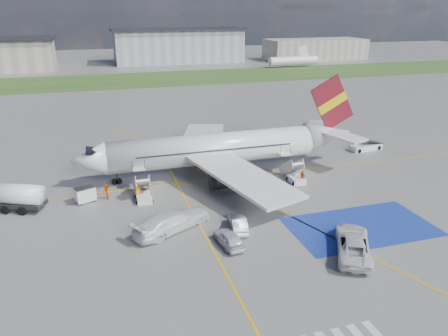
{
  "coord_description": "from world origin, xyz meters",
  "views": [
    {
      "loc": [
        -13.87,
        -36.39,
        20.12
      ],
      "look_at": [
        -0.74,
        6.62,
        3.5
      ],
      "focal_mm": 35.0,
      "sensor_mm": 36.0,
      "label": 1
    }
  ],
  "objects": [
    {
      "name": "ground",
      "position": [
        0.0,
        0.0,
        0.0
      ],
      "size": [
        400.0,
        400.0,
        0.0
      ],
      "primitive_type": "plane",
      "color": "#60605E",
      "rests_on": "ground"
    },
    {
      "name": "grass_strip",
      "position": [
        0.0,
        95.0,
        0.01
      ],
      "size": [
        400.0,
        30.0,
        0.01
      ],
      "primitive_type": "cube",
      "color": "#2D4C1E",
      "rests_on": "ground"
    },
    {
      "name": "taxiway_line_main",
      "position": [
        0.0,
        12.0,
        0.01
      ],
      "size": [
        120.0,
        0.2,
        0.01
      ],
      "primitive_type": "cube",
      "color": "gold",
      "rests_on": "ground"
    },
    {
      "name": "taxiway_line_cross",
      "position": [
        -5.0,
        -10.0,
        0.01
      ],
      "size": [
        0.2,
        60.0,
        0.01
      ],
      "primitive_type": "cube",
      "color": "gold",
      "rests_on": "ground"
    },
    {
      "name": "taxiway_line_diag",
      "position": [
        0.0,
        12.0,
        0.01
      ],
      "size": [
        20.71,
        56.45,
        0.01
      ],
      "primitive_type": "cube",
      "rotation": [
        0.0,
        0.0,
        0.35
      ],
      "color": "gold",
      "rests_on": "ground"
    },
    {
      "name": "staging_box",
      "position": [
        10.0,
        -4.0,
        0.01
      ],
      "size": [
        14.0,
        8.0,
        0.01
      ],
      "primitive_type": "cube",
      "color": "navy",
      "rests_on": "ground"
    },
    {
      "name": "terminal_centre",
      "position": [
        20.0,
        135.0,
        6.0
      ],
      "size": [
        48.0,
        18.0,
        12.0
      ],
      "primitive_type": "cube",
      "color": "gray",
      "rests_on": "ground"
    },
    {
      "name": "terminal_east",
      "position": [
        75.0,
        128.0,
        4.0
      ],
      "size": [
        40.0,
        16.0,
        8.0
      ],
      "primitive_type": "cube",
      "color": "gray",
      "rests_on": "ground"
    },
    {
      "name": "airliner",
      "position": [
        1.51,
        14.0,
        3.39
      ],
      "size": [
        36.81,
        32.95,
        11.92
      ],
      "color": "silver",
      "rests_on": "ground"
    },
    {
      "name": "airstairs_fwd",
      "position": [
        -9.5,
        8.7,
        0.62
      ],
      "size": [
        1.9,
        5.2,
        3.6
      ],
      "color": "silver",
      "rests_on": "ground"
    },
    {
      "name": "airstairs_aft",
      "position": [
        9.0,
        8.7,
        0.62
      ],
      "size": [
        1.9,
        5.2,
        3.6
      ],
      "color": "silver",
      "rests_on": "ground"
    },
    {
      "name": "fuel_tanker",
      "position": [
        -23.71,
        10.3,
        1.23
      ],
      "size": [
        8.7,
        5.56,
        2.92
      ],
      "rotation": [
        0.0,
        0.0,
        -0.42
      ],
      "color": "black",
      "rests_on": "ground"
    },
    {
      "name": "gpu_cart",
      "position": [
        -15.67,
        9.85,
        0.78
      ],
      "size": [
        2.41,
        1.99,
        1.74
      ],
      "rotation": [
        0.0,
        0.0,
        0.39
      ],
      "color": "silver",
      "rests_on": "ground"
    },
    {
      "name": "belt_loader",
      "position": [
        24.65,
        16.96,
        0.4
      ],
      "size": [
        5.55,
        2.59,
        1.62
      ],
      "rotation": [
        0.0,
        0.0,
        0.13
      ],
      "color": "silver",
      "rests_on": "ground"
    },
    {
      "name": "car_silver_a",
      "position": [
        -3.42,
        -3.66,
        0.7
      ],
      "size": [
        2.15,
        4.29,
        1.4
      ],
      "primitive_type": "imported",
      "rotation": [
        0.0,
        0.0,
        3.26
      ],
      "color": "silver",
      "rests_on": "ground"
    },
    {
      "name": "car_silver_b",
      "position": [
        -1.68,
        -1.14,
        0.67
      ],
      "size": [
        2.12,
        4.26,
        1.34
      ],
      "primitive_type": "imported",
      "rotation": [
        0.0,
        0.0,
        2.96
      ],
      "color": "#BABDC2",
      "rests_on": "ground"
    },
    {
      "name": "van_white_a",
      "position": [
        6.55,
        -7.9,
        1.13
      ],
      "size": [
        5.31,
        6.62,
        2.26
      ],
      "primitive_type": "imported",
      "rotation": [
        0.0,
        0.0,
        2.65
      ],
      "color": "silver",
      "rests_on": "ground"
    },
    {
      "name": "van_white_b",
      "position": [
        -7.69,
        0.73,
        1.24
      ],
      "size": [
        6.79,
        5.31,
        2.48
      ],
      "primitive_type": "imported",
      "rotation": [
        0.0,
        0.0,
        2.07
      ],
      "color": "white",
      "rests_on": "ground"
    },
    {
      "name": "crew_fwd",
      "position": [
        -10.03,
        8.62,
        0.93
      ],
      "size": [
        0.81,
        0.74,
        1.86
      ],
      "primitive_type": "imported",
      "rotation": [
        0.0,
        0.0,
        0.56
      ],
      "color": "orange",
      "rests_on": "ground"
    },
    {
      "name": "crew_nose",
      "position": [
        -13.44,
        9.85,
        0.93
      ],
      "size": [
        0.83,
        1.0,
        1.86
      ],
      "primitive_type": "imported",
      "rotation": [
        0.0,
        0.0,
        -1.42
      ],
      "color": "#F95F0D",
      "rests_on": "ground"
    },
    {
      "name": "crew_aft",
      "position": [
        9.54,
        7.77,
        0.81
      ],
      "size": [
        0.67,
        1.02,
        1.62
      ],
      "primitive_type": "imported",
      "rotation": [
        0.0,
        0.0,
        1.88
      ],
      "color": "#E05D0B",
      "rests_on": "ground"
    }
  ]
}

